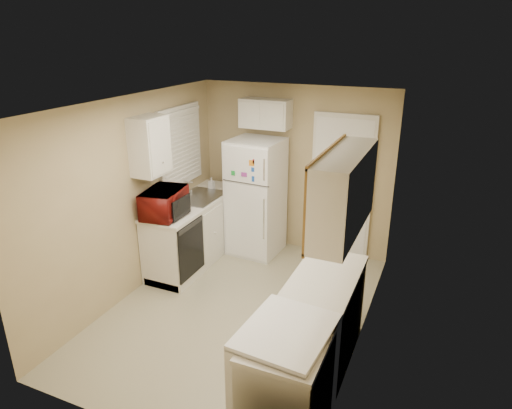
% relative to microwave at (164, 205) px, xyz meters
% --- Properties ---
extents(floor, '(3.80, 3.80, 0.00)m').
position_rel_microwave_xyz_m(floor, '(1.15, -0.28, -1.05)').
color(floor, '#BFB999').
rests_on(floor, ground).
extents(ceiling, '(3.80, 3.80, 0.00)m').
position_rel_microwave_xyz_m(ceiling, '(1.15, -0.28, 1.35)').
color(ceiling, white).
rests_on(ceiling, floor).
extents(wall_left, '(3.80, 3.80, 0.00)m').
position_rel_microwave_xyz_m(wall_left, '(-0.25, -0.28, 0.15)').
color(wall_left, tan).
rests_on(wall_left, floor).
extents(wall_right, '(3.80, 3.80, 0.00)m').
position_rel_microwave_xyz_m(wall_right, '(2.55, -0.28, 0.15)').
color(wall_right, tan).
rests_on(wall_right, floor).
extents(wall_back, '(2.80, 2.80, 0.00)m').
position_rel_microwave_xyz_m(wall_back, '(1.15, 1.62, 0.15)').
color(wall_back, tan).
rests_on(wall_back, floor).
extents(wall_front, '(2.80, 2.80, 0.00)m').
position_rel_microwave_xyz_m(wall_front, '(1.15, -2.18, 0.15)').
color(wall_front, tan).
rests_on(wall_front, floor).
extents(left_counter, '(0.60, 1.80, 0.90)m').
position_rel_microwave_xyz_m(left_counter, '(0.05, 0.62, -0.60)').
color(left_counter, silver).
rests_on(left_counter, floor).
extents(dishwasher, '(0.03, 0.58, 0.72)m').
position_rel_microwave_xyz_m(dishwasher, '(0.34, 0.02, -0.56)').
color(dishwasher, black).
rests_on(dishwasher, floor).
extents(sink, '(0.54, 0.74, 0.16)m').
position_rel_microwave_xyz_m(sink, '(0.05, 0.77, -0.19)').
color(sink, gray).
rests_on(sink, left_counter).
extents(microwave, '(0.67, 0.44, 0.41)m').
position_rel_microwave_xyz_m(microwave, '(0.00, 0.00, 0.00)').
color(microwave, maroon).
rests_on(microwave, left_counter).
extents(soap_bottle, '(0.09, 0.09, 0.17)m').
position_rel_microwave_xyz_m(soap_bottle, '(0.03, 1.15, -0.05)').
color(soap_bottle, silver).
rests_on(soap_bottle, left_counter).
extents(window_blinds, '(0.10, 0.98, 1.08)m').
position_rel_microwave_xyz_m(window_blinds, '(-0.21, 0.77, 0.55)').
color(window_blinds, silver).
rests_on(window_blinds, wall_left).
extents(upper_cabinet_left, '(0.30, 0.45, 0.70)m').
position_rel_microwave_xyz_m(upper_cabinet_left, '(-0.10, -0.06, 0.75)').
color(upper_cabinet_left, silver).
rests_on(upper_cabinet_left, wall_left).
extents(refrigerator, '(0.73, 0.71, 1.68)m').
position_rel_microwave_xyz_m(refrigerator, '(0.71, 1.22, -0.21)').
color(refrigerator, white).
rests_on(refrigerator, floor).
extents(cabinet_over_fridge, '(0.70, 0.30, 0.40)m').
position_rel_microwave_xyz_m(cabinet_over_fridge, '(0.75, 1.47, 0.95)').
color(cabinet_over_fridge, silver).
rests_on(cabinet_over_fridge, wall_back).
extents(interior_door, '(0.86, 0.06, 2.08)m').
position_rel_microwave_xyz_m(interior_door, '(1.85, 1.58, -0.03)').
color(interior_door, white).
rests_on(interior_door, floor).
extents(right_counter, '(0.60, 2.00, 0.90)m').
position_rel_microwave_xyz_m(right_counter, '(2.25, -1.08, -0.60)').
color(right_counter, silver).
rests_on(right_counter, floor).
extents(stove, '(0.70, 0.83, 0.96)m').
position_rel_microwave_xyz_m(stove, '(2.21, -1.64, -0.57)').
color(stove, white).
rests_on(stove, floor).
extents(upper_cabinet_right, '(0.30, 1.20, 0.70)m').
position_rel_microwave_xyz_m(upper_cabinet_right, '(2.40, -0.78, 0.75)').
color(upper_cabinet_right, silver).
rests_on(upper_cabinet_right, wall_right).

